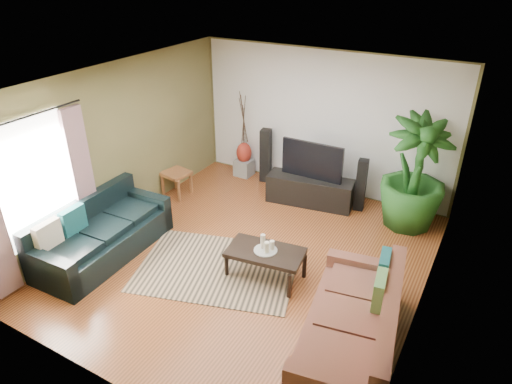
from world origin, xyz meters
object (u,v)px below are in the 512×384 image
Objects in this scene: television at (312,160)px; speaker_right at (361,185)px; sofa_left at (103,231)px; speaker_left at (266,155)px; potted_plant at (414,174)px; side_table at (177,183)px; sofa_right at (351,320)px; tv_stand at (310,191)px; vase at (244,153)px; pedestal at (244,167)px; coffee_table at (265,263)px.

television is 0.98m from speaker_right.
speaker_left is (0.93, 3.51, 0.12)m from sofa_left.
potted_plant reaches higher than side_table.
television is 2.62m from side_table.
sofa_right is 4.48× the size of side_table.
speaker_left is at bearing 159.37° from television.
sofa_right is (3.92, 0.02, 0.00)m from sofa_left.
sofa_left is at bearing -133.42° from tv_stand.
side_table is (-4.12, -1.07, -0.72)m from potted_plant.
sofa_left is 2.13m from side_table.
speaker_right is (-0.94, 3.28, 0.06)m from sofa_right.
speaker_left is at bearing 173.54° from potted_plant.
vase is at bearing -144.04° from sofa_right.
vase reaches higher than pedestal.
pedestal is (-1.69, 0.46, -0.09)m from tv_stand.
potted_plant reaches higher than pedestal.
pedestal is at bearing -144.04° from sofa_right.
speaker_left reaches higher than coffee_table.
potted_plant reaches higher than vase.
television is 0.60× the size of potted_plant.
television reaches higher than pedestal.
coffee_table is at bearing -73.25° from speaker_left.
coffee_table is 1.11× the size of speaker_right.
side_table is (-0.25, 2.11, -0.18)m from sofa_left.
sofa_left is 1.13× the size of potted_plant.
sofa_right is 3.53m from tv_stand.
side_table is at bearing -125.74° from sofa_right.
speaker_left is at bearing 49.97° from side_table.
sofa_left is 1.90× the size of television.
side_table is (-1.18, -1.40, -0.30)m from speaker_left.
sofa_right reaches higher than tv_stand.
sofa_left is at bearing -116.36° from speaker_left.
tv_stand is at bearing 89.75° from coffee_table.
pedestal is at bearing 166.55° from speaker_right.
television is at bearing -14.73° from vase.
television reaches higher than side_table.
tv_stand is 1.30m from speaker_left.
television is at bearing -173.62° from speaker_right.
speaker_left reaches higher than sofa_left.
television is 2.37× the size of side_table.
television is 1.77m from potted_plant.
sofa_right is at bearing -59.23° from television.
tv_stand is 3.23× the size of side_table.
pedestal is (-1.69, 0.44, -0.69)m from television.
vase is (-0.51, 0.00, -0.05)m from speaker_left.
speaker_left is 2.99m from potted_plant.
speaker_right is 0.50× the size of potted_plant.
vase is at bearing 155.92° from tv_stand.
sofa_left and sofa_right have the same top height.
television is at bearing 89.69° from coffee_table.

